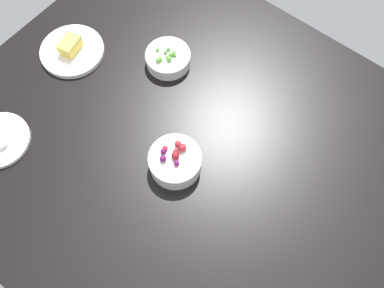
# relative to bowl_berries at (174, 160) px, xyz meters

# --- Properties ---
(dining_table) EXTENTS (1.36, 1.13, 0.04)m
(dining_table) POSITION_rel_bowl_berries_xyz_m (-0.00, -0.07, -0.05)
(dining_table) COLOR black
(dining_table) RESTS_ON ground
(bowl_berries) EXTENTS (0.14, 0.14, 0.08)m
(bowl_berries) POSITION_rel_bowl_berries_xyz_m (0.00, 0.00, 0.00)
(bowl_berries) COLOR white
(bowl_berries) RESTS_ON dining_table
(bowl_peas) EXTENTS (0.14, 0.14, 0.05)m
(bowl_peas) POSITION_rel_bowl_berries_xyz_m (0.23, -0.25, -0.01)
(bowl_peas) COLOR white
(bowl_peas) RESTS_ON dining_table
(plate_cheese) EXTENTS (0.19, 0.19, 0.05)m
(plate_cheese) POSITION_rel_bowl_berries_xyz_m (0.48, -0.09, -0.02)
(plate_cheese) COLOR white
(plate_cheese) RESTS_ON dining_table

